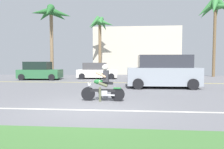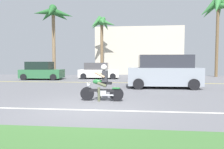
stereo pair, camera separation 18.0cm
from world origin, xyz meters
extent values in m
cube|color=slate|center=(0.00, 3.00, -0.02)|extent=(56.00, 30.00, 0.04)
cube|color=silver|center=(0.00, -0.28, 0.00)|extent=(50.40, 0.12, 0.01)
cube|color=yellow|center=(0.00, 8.76, 0.00)|extent=(50.40, 0.12, 0.01)
cylinder|color=black|center=(-0.31, 1.35, 0.28)|extent=(0.56, 0.10, 0.56)
cylinder|color=black|center=(0.91, 1.32, 0.28)|extent=(0.56, 0.10, 0.56)
cylinder|color=#B7BAC1|center=(-0.22, 1.35, 0.51)|extent=(0.25, 0.05, 0.49)
cube|color=black|center=(0.30, 1.33, 0.43)|extent=(1.03, 0.12, 0.11)
cube|color=#B7BAC1|center=(0.35, 1.33, 0.32)|extent=(0.30, 0.19, 0.22)
ellipsoid|color=#236B33|center=(0.13, 1.34, 0.79)|extent=(0.41, 0.22, 0.21)
cube|color=black|center=(0.49, 1.33, 0.73)|extent=(0.45, 0.22, 0.09)
cube|color=#236B33|center=(0.89, 1.32, 0.53)|extent=(0.30, 0.16, 0.06)
cylinder|color=#B7BAC1|center=(-0.14, 1.35, 0.74)|extent=(0.05, 0.58, 0.03)
sphere|color=#B7BAC1|center=(-0.25, 1.35, 0.63)|extent=(0.13, 0.13, 0.13)
cylinder|color=#B7BAC1|center=(0.56, 1.22, 0.25)|extent=(0.47, 0.08, 0.07)
cube|color=#2D2D33|center=(0.43, 1.33, 1.01)|extent=(0.21, 0.30, 0.47)
sphere|color=silver|center=(0.39, 1.33, 1.37)|extent=(0.24, 0.24, 0.24)
cylinder|color=#51563D|center=(0.32, 1.43, 0.68)|extent=(0.38, 0.13, 0.24)
cylinder|color=#51563D|center=(0.32, 1.24, 0.68)|extent=(0.38, 0.13, 0.24)
cylinder|color=#51563D|center=(0.20, 1.21, 0.29)|extent=(0.11, 0.11, 0.57)
cylinder|color=#51563D|center=(0.17, 1.45, 0.25)|extent=(0.19, 0.11, 0.32)
cylinder|color=tan|center=(0.25, 1.52, 1.08)|extent=(0.43, 0.09, 0.26)
cylinder|color=tan|center=(0.24, 1.15, 1.08)|extent=(0.43, 0.09, 0.26)
cube|color=#8C939E|center=(3.45, 5.97, 0.71)|extent=(4.38, 1.96, 1.07)
cube|color=#2D2F36|center=(3.54, 5.97, 1.64)|extent=(3.16, 1.67, 0.78)
cylinder|color=black|center=(5.00, 6.93, 0.32)|extent=(0.64, 0.23, 0.64)
cylinder|color=black|center=(1.86, 6.87, 0.32)|extent=(0.64, 0.23, 0.64)
cylinder|color=black|center=(5.03, 5.06, 0.32)|extent=(0.64, 0.23, 0.64)
cylinder|color=black|center=(1.90, 5.00, 0.32)|extent=(0.64, 0.23, 0.64)
cylinder|color=black|center=(5.72, 6.01, 0.77)|extent=(0.21, 0.58, 0.58)
cube|color=#2D663D|center=(-6.72, 11.01, 0.54)|extent=(3.80, 1.88, 0.77)
cube|color=black|center=(-6.95, 11.00, 1.28)|extent=(2.22, 1.58, 0.71)
cylinder|color=black|center=(-8.04, 10.09, 0.28)|extent=(0.57, 0.20, 0.56)
cylinder|color=black|center=(-5.35, 10.19, 0.28)|extent=(0.57, 0.20, 0.56)
cylinder|color=black|center=(-8.10, 11.83, 0.28)|extent=(0.57, 0.20, 0.56)
cylinder|color=black|center=(-5.41, 11.93, 0.28)|extent=(0.57, 0.20, 0.56)
cube|color=white|center=(-1.70, 12.63, 0.52)|extent=(3.95, 2.02, 0.72)
cube|color=#444346|center=(-1.93, 12.61, 1.21)|extent=(2.33, 1.66, 0.67)
cylinder|color=black|center=(-3.02, 11.66, 0.28)|extent=(0.57, 0.22, 0.56)
cylinder|color=black|center=(-0.26, 11.85, 0.28)|extent=(0.57, 0.22, 0.56)
cylinder|color=black|center=(-3.14, 13.40, 0.28)|extent=(0.57, 0.22, 0.56)
cylinder|color=black|center=(-0.38, 13.60, 0.28)|extent=(0.57, 0.22, 0.56)
cube|color=#232328|center=(3.57, 12.79, 0.56)|extent=(3.91, 1.77, 0.81)
cube|color=black|center=(3.80, 12.78, 1.33)|extent=(2.28, 1.50, 0.74)
cylinder|color=black|center=(4.98, 13.60, 0.28)|extent=(0.56, 0.19, 0.56)
cylinder|color=black|center=(2.19, 13.66, 0.28)|extent=(0.56, 0.19, 0.56)
cylinder|color=black|center=(4.94, 11.91, 0.28)|extent=(0.56, 0.19, 0.56)
cylinder|color=black|center=(2.15, 11.98, 0.28)|extent=(0.56, 0.19, 0.56)
cylinder|color=brown|center=(10.72, 16.25, 3.83)|extent=(0.31, 0.31, 7.67)
sphere|color=#337538|center=(10.72, 16.25, 7.67)|extent=(0.80, 0.80, 0.80)
cone|color=#337538|center=(11.15, 17.10, 7.43)|extent=(1.63, 2.22, 1.97)
cone|color=#337538|center=(10.17, 17.03, 7.43)|extent=(1.85, 2.17, 1.95)
cone|color=#337538|center=(9.77, 16.37, 7.43)|extent=(2.15, 1.02, 2.01)
cone|color=#337538|center=(10.27, 15.41, 7.43)|extent=(1.61, 2.11, 2.09)
cone|color=#337538|center=(11.24, 15.45, 7.43)|extent=(1.86, 2.29, 1.18)
cylinder|color=#846B4C|center=(-7.08, 14.73, 3.57)|extent=(0.36, 0.36, 7.14)
sphere|color=#235B28|center=(-7.08, 14.73, 7.14)|extent=(0.94, 0.94, 0.94)
cone|color=#235B28|center=(-6.07, 14.91, 6.89)|extent=(2.50, 1.23, 1.34)
cone|color=#235B28|center=(-6.61, 15.64, 6.89)|extent=(1.83, 2.51, 1.40)
cone|color=#235B28|center=(-7.95, 15.27, 6.89)|extent=(2.47, 1.95, 1.74)
cone|color=#235B28|center=(-7.79, 14.00, 6.89)|extent=(2.26, 2.29, 1.38)
cone|color=#235B28|center=(-6.92, 13.72, 6.89)|extent=(1.16, 2.46, 1.87)
cylinder|color=brown|center=(-1.99, 16.49, 3.14)|extent=(0.34, 0.34, 6.27)
sphere|color=#337538|center=(-1.99, 16.49, 6.27)|extent=(0.89, 0.89, 0.89)
cone|color=#337538|center=(-1.23, 16.51, 6.08)|extent=(1.82, 0.68, 1.08)
cone|color=#337538|center=(-1.66, 17.17, 6.08)|extent=(1.25, 1.71, 1.66)
cone|color=#337538|center=(-2.63, 16.90, 6.08)|extent=(1.83, 1.47, 1.38)
cone|color=#337538|center=(-2.59, 16.02, 6.08)|extent=(1.67, 1.49, 1.62)
cone|color=#337538|center=(-1.79, 15.75, 6.08)|extent=(1.07, 1.90, 1.13)
cube|color=beige|center=(2.35, 21.00, 3.08)|extent=(11.25, 4.00, 6.17)
camera|label=1|loc=(1.34, -6.67, 1.56)|focal=32.02mm
camera|label=2|loc=(1.52, -6.65, 1.56)|focal=32.02mm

